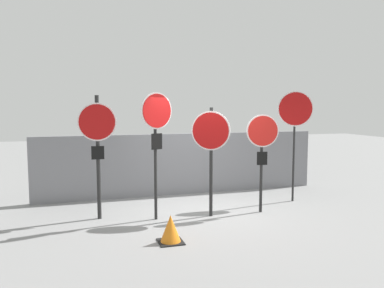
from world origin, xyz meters
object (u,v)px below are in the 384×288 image
(stop_sign_0, at_px, (97,137))
(stop_sign_3, at_px, (262,142))
(traffic_cone_0, at_px, (171,229))
(stop_sign_4, at_px, (295,116))
(stop_sign_1, at_px, (156,126))
(stop_sign_2, at_px, (211,140))

(stop_sign_0, bearing_deg, stop_sign_3, -2.03)
(stop_sign_3, distance_m, traffic_cone_0, 2.94)
(stop_sign_3, relative_size, traffic_cone_0, 4.51)
(stop_sign_4, bearing_deg, stop_sign_1, -151.43)
(stop_sign_0, height_order, stop_sign_4, stop_sign_4)
(stop_sign_1, distance_m, traffic_cone_0, 2.17)
(stop_sign_3, xyz_separation_m, traffic_cone_0, (-2.34, -1.19, -1.33))
(stop_sign_2, bearing_deg, traffic_cone_0, -103.38)
(stop_sign_0, height_order, stop_sign_3, stop_sign_0)
(stop_sign_1, distance_m, stop_sign_3, 2.32)
(stop_sign_3, xyz_separation_m, stop_sign_4, (1.21, 0.65, 0.54))
(stop_sign_1, height_order, traffic_cone_0, stop_sign_1)
(stop_sign_1, distance_m, stop_sign_2, 1.17)
(stop_sign_2, relative_size, stop_sign_4, 0.85)
(stop_sign_2, bearing_deg, stop_sign_1, -155.30)
(stop_sign_2, bearing_deg, stop_sign_3, 27.80)
(stop_sign_0, distance_m, stop_sign_3, 3.47)
(stop_sign_0, relative_size, stop_sign_2, 1.11)
(stop_sign_1, height_order, stop_sign_2, stop_sign_1)
(stop_sign_0, bearing_deg, stop_sign_4, 8.31)
(stop_sign_0, height_order, stop_sign_1, stop_sign_1)
(stop_sign_1, xyz_separation_m, stop_sign_2, (1.12, -0.11, -0.31))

